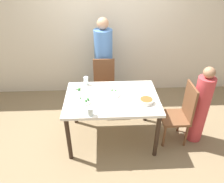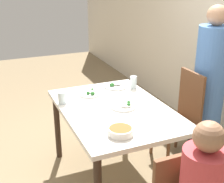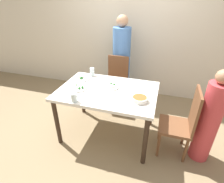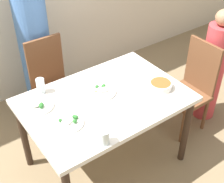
# 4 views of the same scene
# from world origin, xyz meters

# --- Properties ---
(ground_plane) EXTENTS (10.00, 10.00, 0.00)m
(ground_plane) POSITION_xyz_m (0.00, 0.00, 0.00)
(ground_plane) COLOR #847051
(dining_table) EXTENTS (1.33, 0.92, 0.77)m
(dining_table) POSITION_xyz_m (0.00, 0.00, 0.68)
(dining_table) COLOR silver
(dining_table) RESTS_ON ground_plane
(chair_adult_spot) EXTENTS (0.40, 0.40, 0.96)m
(chair_adult_spot) POSITION_xyz_m (-0.10, 0.81, 0.50)
(chair_adult_spot) COLOR brown
(chair_adult_spot) RESTS_ON ground_plane
(person_adult) EXTENTS (0.33, 0.33, 1.62)m
(person_adult) POSITION_xyz_m (-0.10, 1.13, 0.75)
(person_adult) COLOR #5184D1
(person_adult) RESTS_ON ground_plane
(bowl_curry) EXTENTS (0.20, 0.20, 0.06)m
(bowl_curry) POSITION_xyz_m (0.47, -0.16, 0.80)
(bowl_curry) COLOR silver
(bowl_curry) RESTS_ON dining_table
(plate_rice_adult) EXTENTS (0.25, 0.25, 0.06)m
(plate_rice_adult) POSITION_xyz_m (-0.49, 0.23, 0.78)
(plate_rice_adult) COLOR white
(plate_rice_adult) RESTS_ON dining_table
(plate_rice_child) EXTENTS (0.23, 0.23, 0.05)m
(plate_rice_child) POSITION_xyz_m (0.03, 0.08, 0.78)
(plate_rice_child) COLOR white
(plate_rice_child) RESTS_ON dining_table
(plate_noodles) EXTENTS (0.22, 0.22, 0.05)m
(plate_noodles) POSITION_xyz_m (-0.39, -0.10, 0.78)
(plate_noodles) COLOR white
(plate_noodles) RESTS_ON dining_table
(glass_water_tall) EXTENTS (0.08, 0.08, 0.11)m
(glass_water_tall) POSITION_xyz_m (-0.29, -0.40, 0.82)
(glass_water_tall) COLOR silver
(glass_water_tall) RESTS_ON dining_table
(glass_water_short) EXTENTS (0.07, 0.07, 0.13)m
(glass_water_short) POSITION_xyz_m (-0.38, 0.38, 0.83)
(glass_water_short) COLOR silver
(glass_water_short) RESTS_ON dining_table
(fork_steel) EXTENTS (0.18, 0.06, 0.01)m
(fork_steel) POSITION_xyz_m (0.42, 0.19, 0.77)
(fork_steel) COLOR silver
(fork_steel) RESTS_ON dining_table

